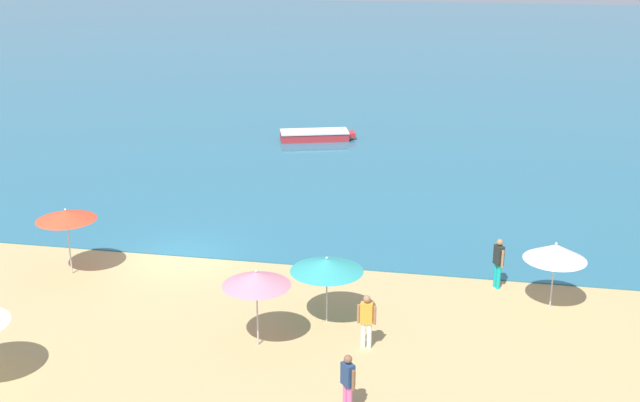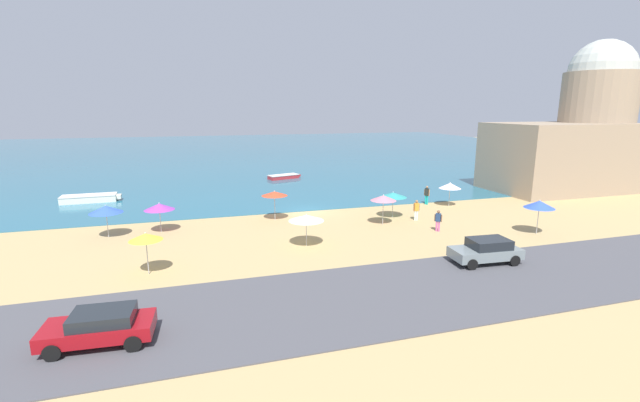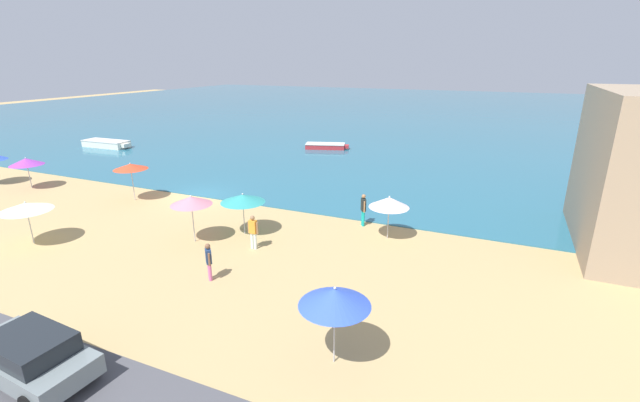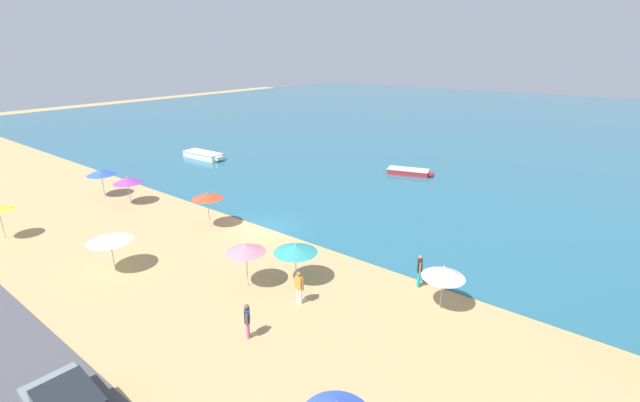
% 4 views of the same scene
% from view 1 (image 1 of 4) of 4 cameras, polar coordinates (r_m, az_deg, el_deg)
% --- Properties ---
extents(ground_plane, '(160.00, 160.00, 0.00)m').
position_cam_1_polar(ground_plane, '(30.79, -9.89, -3.92)').
color(ground_plane, tan).
extents(sea, '(150.00, 110.00, 0.05)m').
position_cam_1_polar(sea, '(82.98, 3.42, 10.74)').
color(sea, '#28667F').
rests_on(sea, ground_plane).
extents(beach_umbrella_0, '(2.03, 2.03, 2.27)m').
position_cam_1_polar(beach_umbrella_0, '(26.78, 16.40, -3.50)').
color(beach_umbrella_0, '#B2B2B7').
rests_on(beach_umbrella_0, ground_plane).
extents(beach_umbrella_4, '(2.11, 2.11, 2.48)m').
position_cam_1_polar(beach_umbrella_4, '(29.46, -17.62, -0.97)').
color(beach_umbrella_4, '#B2B2B7').
rests_on(beach_umbrella_4, ground_plane).
extents(beach_umbrella_5, '(2.29, 2.29, 2.22)m').
position_cam_1_polar(beach_umbrella_5, '(24.73, 0.49, -4.57)').
color(beach_umbrella_5, '#B2B2B7').
rests_on(beach_umbrella_5, ground_plane).
extents(beach_umbrella_6, '(2.02, 2.02, 2.44)m').
position_cam_1_polar(beach_umbrella_6, '(23.36, -4.55, -5.53)').
color(beach_umbrella_6, '#B2B2B7').
rests_on(beach_umbrella_6, ground_plane).
extents(bather_0, '(0.42, 0.44, 1.62)m').
position_cam_1_polar(bather_0, '(20.85, 1.99, -12.61)').
color(bather_0, '#D15F9E').
rests_on(bather_0, ground_plane).
extents(bather_1, '(0.57, 0.23, 1.70)m').
position_cam_1_polar(bather_1, '(23.70, 3.33, -8.35)').
color(bather_1, white).
rests_on(bather_1, ground_plane).
extents(bather_2, '(0.37, 0.50, 1.80)m').
position_cam_1_polar(bather_2, '(28.09, 12.57, -4.15)').
color(bather_2, '#13A9A6').
rests_on(bather_2, ground_plane).
extents(skiff_nearshore, '(4.49, 2.61, 0.53)m').
position_cam_1_polar(skiff_nearshore, '(46.71, -0.33, 4.70)').
color(skiff_nearshore, '#B12B30').
rests_on(skiff_nearshore, sea).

